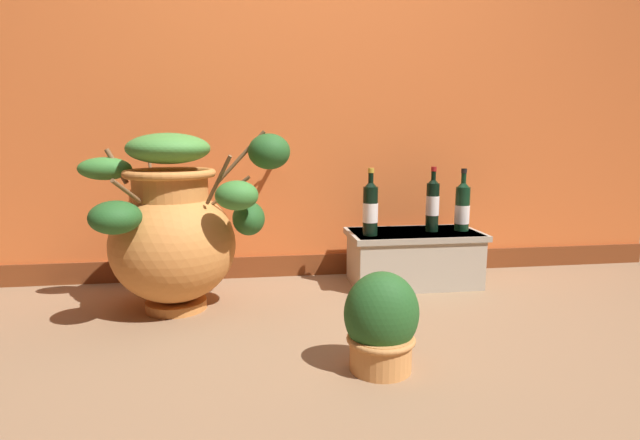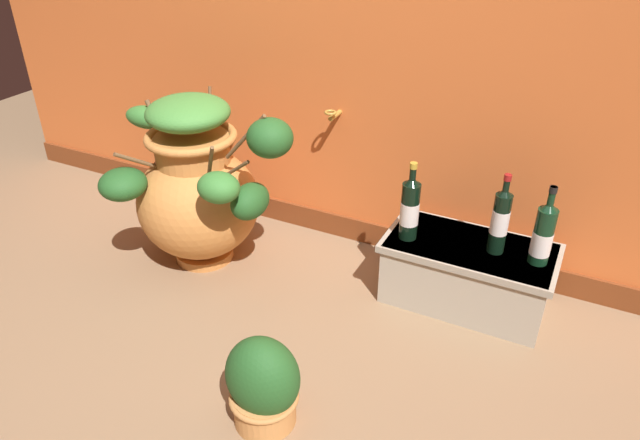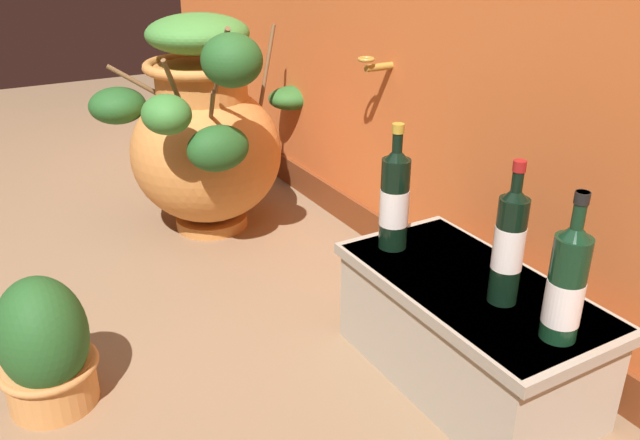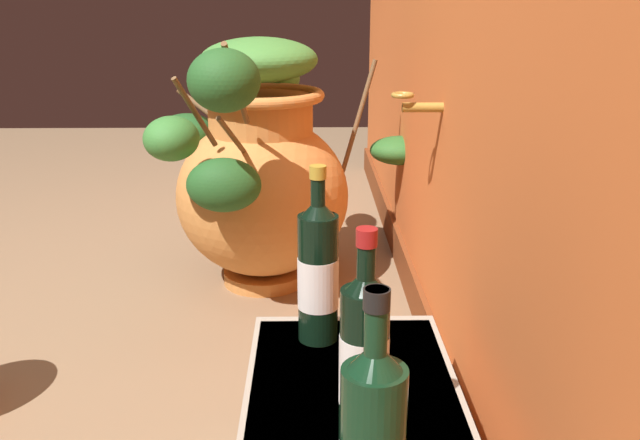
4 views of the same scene
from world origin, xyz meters
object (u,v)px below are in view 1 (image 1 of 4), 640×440
wine_bottle_left (370,207)px  terracotta_urn (175,228)px  wine_bottle_right (462,206)px  wine_bottle_middle (433,203)px  potted_shrub (381,324)px

wine_bottle_left → terracotta_urn: bearing=-169.7°
terracotta_urn → wine_bottle_right: terracotta_urn is taller
wine_bottle_middle → wine_bottle_right: (0.17, -0.00, -0.02)m
wine_bottle_left → wine_bottle_right: size_ratio=1.03×
wine_bottle_middle → potted_shrub: (-0.53, -0.95, -0.28)m
terracotta_urn → wine_bottle_left: size_ratio=2.75×
wine_bottle_left → potted_shrub: bearing=-101.3°
potted_shrub → wine_bottle_left: bearing=78.7°
wine_bottle_left → wine_bottle_middle: bearing=9.5°
wine_bottle_left → potted_shrub: 0.95m
wine_bottle_left → potted_shrub: size_ratio=1.00×
terracotta_urn → wine_bottle_middle: 1.32m
wine_bottle_left → wine_bottle_right: wine_bottle_left is taller
terracotta_urn → potted_shrub: 1.08m
wine_bottle_left → potted_shrub: (-0.18, -0.89, -0.27)m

